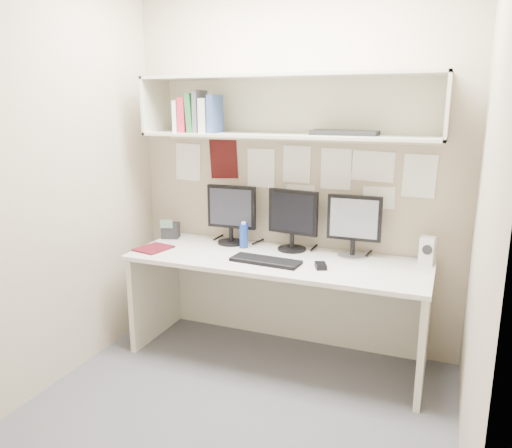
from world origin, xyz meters
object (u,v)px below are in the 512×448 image
at_px(maroon_notebook, 154,248).
at_px(monitor_center, 293,217).
at_px(keyboard, 266,261).
at_px(desk, 277,308).
at_px(speaker, 427,251).
at_px(desk_phone, 171,230).
at_px(monitor_left, 231,212).
at_px(monitor_right, 354,223).

bearing_deg(maroon_notebook, monitor_center, 32.73).
bearing_deg(keyboard, desk, 79.45).
relative_size(desk, speaker, 11.13).
relative_size(speaker, desk_phone, 1.17).
xyz_separation_m(desk, speaker, (0.94, 0.23, 0.45)).
bearing_deg(maroon_notebook, keyboard, 12.11).
bearing_deg(speaker, monitor_left, -171.09).
xyz_separation_m(monitor_center, speaker, (0.90, 0.01, -0.15)).
distance_m(desk, monitor_center, 0.64).
relative_size(monitor_center, maroon_notebook, 1.78).
xyz_separation_m(monitor_right, keyboard, (-0.50, -0.35, -0.22)).
bearing_deg(monitor_right, monitor_center, 179.22).
bearing_deg(monitor_right, monitor_left, 179.22).
bearing_deg(monitor_left, monitor_right, -1.74).
distance_m(keyboard, maroon_notebook, 0.85).
height_order(desk, desk_phone, desk_phone).
bearing_deg(desk_phone, monitor_left, -13.60).
bearing_deg(monitor_left, keyboard, -42.76).
height_order(speaker, maroon_notebook, speaker).
relative_size(speaker, maroon_notebook, 0.75).
xyz_separation_m(monitor_left, monitor_center, (0.47, 0.00, -0.00)).
bearing_deg(desk_phone, keyboard, -36.88).
relative_size(monitor_left, maroon_notebook, 1.80).
height_order(monitor_center, speaker, monitor_center).
distance_m(monitor_right, maroon_notebook, 1.41).
distance_m(desk, speaker, 1.07).
distance_m(monitor_center, desk_phone, 0.99).
relative_size(desk, monitor_center, 4.68).
bearing_deg(maroon_notebook, desk, 20.34).
bearing_deg(keyboard, monitor_center, 82.76).
height_order(keyboard, desk_phone, desk_phone).
height_order(monitor_center, keyboard, monitor_center).
bearing_deg(monitor_center, desk, -91.11).
xyz_separation_m(monitor_left, speaker, (1.37, 0.01, -0.15)).
height_order(monitor_right, desk_phone, monitor_right).
bearing_deg(desk, speaker, 13.60).
height_order(desk, keyboard, keyboard).
bearing_deg(speaker, maroon_notebook, -160.12).
bearing_deg(keyboard, monitor_left, 143.20).
xyz_separation_m(monitor_right, desk_phone, (-1.40, -0.04, -0.17)).
xyz_separation_m(monitor_right, speaker, (0.48, 0.01, -0.14)).
distance_m(monitor_left, monitor_center, 0.47).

